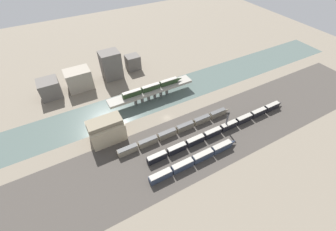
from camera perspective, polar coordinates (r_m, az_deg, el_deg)
ground_plane at (r=136.25m, az=-0.29°, el=-0.52°), size 400.00×400.00×0.00m
railbed_yard at (r=122.45m, az=5.14°, el=-7.36°), size 280.00×42.00×0.01m
river_water at (r=150.57m, az=-4.16°, el=4.38°), size 320.00×27.42×0.01m
bridge at (r=146.99m, az=-4.27°, el=6.15°), size 57.77×7.94×7.19m
train_on_bridge at (r=145.58m, az=-3.86°, el=7.27°), size 42.63×2.71×3.52m
train_yard_near at (r=114.29m, az=6.88°, el=-11.07°), size 51.21×3.13×4.16m
train_yard_mid at (r=130.68m, az=13.63°, el=-3.24°), size 94.63×2.86×4.11m
train_yard_far at (r=126.75m, az=2.58°, el=-3.59°), size 72.52×2.82×3.89m
warehouse_building at (r=124.70m, az=-15.38°, el=-3.56°), size 18.21×12.53×13.51m
signal_tower at (r=129.52m, az=14.72°, el=-1.35°), size 1.00×0.94×12.72m
city_block_far_left at (r=168.07m, az=-27.84°, el=6.10°), size 12.81×12.72×11.92m
city_block_left at (r=167.32m, az=-21.68°, el=8.55°), size 16.60×12.28×13.92m
city_block_center at (r=170.49m, az=-14.27°, el=12.32°), size 13.64×11.46×20.11m
city_block_right at (r=179.94m, az=-8.91°, el=13.21°), size 10.17×9.04×11.00m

